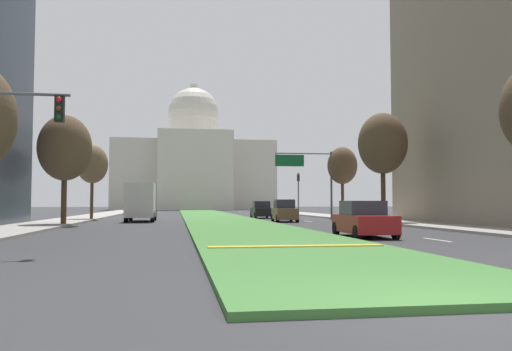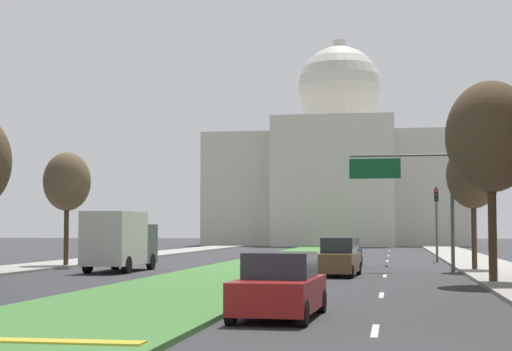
# 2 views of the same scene
# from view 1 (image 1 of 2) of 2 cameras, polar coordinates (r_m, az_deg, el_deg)

# --- Properties ---
(ground_plane) EXTENTS (260.00, 260.00, 0.00)m
(ground_plane) POSITION_cam_1_polar(r_m,az_deg,el_deg) (64.96, -5.37, -4.43)
(ground_plane) COLOR #333335
(grass_median) EXTENTS (6.59, 104.15, 0.14)m
(grass_median) POSITION_cam_1_polar(r_m,az_deg,el_deg) (59.18, -5.03, -4.50)
(grass_median) COLOR #427A38
(grass_median) RESTS_ON ground_plane
(median_curb_nose) EXTENTS (5.93, 0.50, 0.04)m
(median_curb_nose) POSITION_cam_1_polar(r_m,az_deg,el_deg) (17.30, 4.54, -7.84)
(median_curb_nose) COLOR gold
(median_curb_nose) RESTS_ON grass_median
(lane_dashes_right) EXTENTS (0.16, 71.07, 0.01)m
(lane_dashes_right) POSITION_cam_1_polar(r_m,az_deg,el_deg) (54.39, 2.99, -4.71)
(lane_dashes_right) COLOR silver
(lane_dashes_right) RESTS_ON ground_plane
(sidewalk_left) EXTENTS (4.00, 104.15, 0.15)m
(sidewalk_left) POSITION_cam_1_polar(r_m,az_deg,el_deg) (54.03, -18.61, -4.49)
(sidewalk_left) COLOR #9E9991
(sidewalk_left) RESTS_ON ground_plane
(sidewalk_right) EXTENTS (4.00, 104.15, 0.15)m
(sidewalk_right) POSITION_cam_1_polar(r_m,az_deg,el_deg) (55.93, 8.92, -4.56)
(sidewalk_right) COLOR #9E9991
(sidewalk_right) RESTS_ON ground_plane
(capitol_building) EXTENTS (35.74, 29.78, 30.00)m
(capitol_building) POSITION_cam_1_polar(r_m,az_deg,el_deg) (122.11, -6.99, 0.79)
(capitol_building) COLOR beige
(capitol_building) RESTS_ON ground_plane
(traffic_light_far_right) EXTENTS (0.28, 0.35, 5.20)m
(traffic_light_far_right) POSITION_cam_1_polar(r_m,az_deg,el_deg) (61.85, 4.74, -1.43)
(traffic_light_far_right) COLOR #515456
(traffic_light_far_right) RESTS_ON ground_plane
(overhead_guide_sign) EXTENTS (5.62, 0.20, 6.50)m
(overhead_guide_sign) POSITION_cam_1_polar(r_m,az_deg,el_deg) (49.21, 6.04, 0.54)
(overhead_guide_sign) COLOR #515456
(overhead_guide_sign) RESTS_ON ground_plane
(street_tree_left_mid) EXTENTS (3.68, 3.68, 7.73)m
(street_tree_left_mid) POSITION_cam_1_polar(r_m,az_deg,el_deg) (38.29, -20.51, 2.85)
(street_tree_left_mid) COLOR #4C3823
(street_tree_left_mid) RESTS_ON ground_plane
(street_tree_right_mid) EXTENTS (3.75, 3.75, 8.50)m
(street_tree_right_mid) POSITION_cam_1_polar(r_m,az_deg,el_deg) (40.58, 13.92, 3.44)
(street_tree_right_mid) COLOR #4C3823
(street_tree_right_mid) RESTS_ON ground_plane
(street_tree_left_far) EXTENTS (2.82, 2.82, 6.88)m
(street_tree_left_far) POSITION_cam_1_polar(r_m,az_deg,el_deg) (49.25, -17.76, 1.17)
(street_tree_left_far) COLOR #4C3823
(street_tree_left_far) RESTS_ON ground_plane
(street_tree_right_far) EXTENTS (2.88, 2.88, 6.99)m
(street_tree_right_far) POSITION_cam_1_polar(r_m,az_deg,el_deg) (50.24, 9.59, 1.06)
(street_tree_right_far) COLOR #4C3823
(street_tree_right_far) RESTS_ON ground_plane
(sedan_lead_stopped) EXTENTS (2.14, 4.38, 1.69)m
(sedan_lead_stopped) POSITION_cam_1_polar(r_m,az_deg,el_deg) (24.57, 11.88, -4.87)
(sedan_lead_stopped) COLOR maroon
(sedan_lead_stopped) RESTS_ON ground_plane
(sedan_midblock) EXTENTS (2.07, 4.25, 1.86)m
(sedan_midblock) POSITION_cam_1_polar(r_m,az_deg,el_deg) (42.98, 3.19, -4.02)
(sedan_midblock) COLOR brown
(sedan_midblock) RESTS_ON ground_plane
(sedan_distant) EXTENTS (2.04, 4.58, 1.74)m
(sedan_distant) POSITION_cam_1_polar(r_m,az_deg,el_deg) (52.69, 0.60, -3.89)
(sedan_distant) COLOR black
(sedan_distant) RESTS_ON ground_plane
(box_truck_delivery) EXTENTS (2.40, 6.40, 3.20)m
(box_truck_delivery) POSITION_cam_1_polar(r_m,az_deg,el_deg) (44.61, -12.67, -2.87)
(box_truck_delivery) COLOR #4C5156
(box_truck_delivery) RESTS_ON ground_plane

